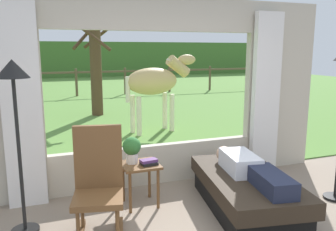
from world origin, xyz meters
The scene contains 15 objects.
back_wall_with_window centered at (0.00, 2.26, 1.25)m, with size 5.20×0.12×2.55m.
curtain_panel_left centered at (-1.69, 2.12, 1.20)m, with size 0.44×0.10×2.40m, color silver.
curtain_panel_right centered at (1.69, 2.12, 1.20)m, with size 0.44×0.10×2.40m, color silver.
outdoor_pasture_lawn centered at (0.00, 13.16, 0.01)m, with size 36.00×21.68×0.02m, color #568438.
distant_hill_ridge centered at (0.00, 23.00, 1.20)m, with size 36.00×2.00×2.40m, color #436D2E.
recliner_sofa centered at (0.71, 1.08, 0.22)m, with size 1.19×1.83×0.42m.
reclining_person centered at (0.71, 1.03, 0.52)m, with size 0.44×1.43×0.22m.
rocking_chair centered at (-1.00, 1.11, 0.55)m, with size 0.60×0.77×1.12m.
side_table centered at (-0.42, 1.64, 0.43)m, with size 0.44×0.44×0.52m.
potted_plant centered at (-0.50, 1.70, 0.70)m, with size 0.22×0.22×0.32m.
book_stack centered at (-0.33, 1.57, 0.55)m, with size 0.21×0.17×0.06m.
floor_lamp_left centered at (-1.72, 1.45, 1.43)m, with size 0.32×0.32×1.77m.
horse centered at (0.98, 5.17, 1.16)m, with size 1.82×0.78×1.73m.
pasture_tree centered at (0.08, 7.70, 1.54)m, with size 1.56×1.52×2.88m.
pasture_fence_line centered at (0.00, 12.13, 0.74)m, with size 16.10×0.10×1.10m.
Camera 1 is at (-1.52, -2.19, 1.86)m, focal length 37.16 mm.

